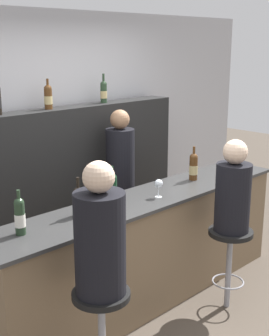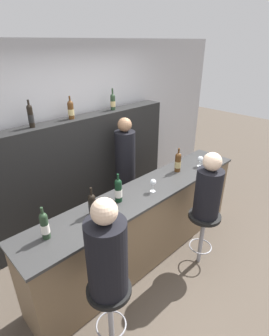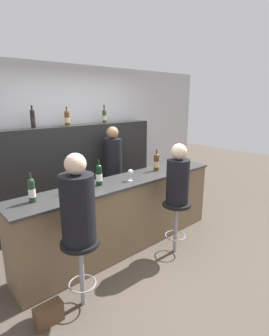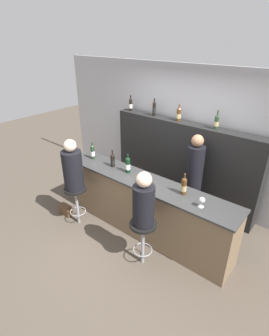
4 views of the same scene
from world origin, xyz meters
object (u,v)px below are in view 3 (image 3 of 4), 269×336
(wine_bottle_counter_0, at_px, (32,190))
(guest_seated_left, at_px, (78,205))
(wine_bottle_counter_1, at_px, (75,182))
(bar_stool_right, at_px, (176,214))
(wine_glass_1, at_px, (177,162))
(wine_bottle_backbar_1, at_px, (33,119))
(wine_bottle_backbar_2, at_px, (67,118))
(wine_bottle_counter_3, at_px, (156,162))
(handbag, at_px, (49,314))
(wine_bottle_counter_2, at_px, (99,175))
(wine_bottle_backbar_3, at_px, (104,116))
(bartender, at_px, (113,177))
(wine_glass_0, at_px, (131,172))
(bar_stool_left, at_px, (81,255))
(guest_seated_right, at_px, (178,177))

(wine_bottle_counter_0, xyz_separation_m, guest_seated_left, (0.19, -0.61, -0.03))
(wine_bottle_counter_1, relative_size, bar_stool_right, 0.42)
(wine_glass_1, bearing_deg, wine_bottle_backbar_1, 143.27)
(wine_bottle_counter_1, relative_size, wine_bottle_backbar_2, 1.04)
(wine_glass_1, height_order, guest_seated_left, guest_seated_left)
(wine_bottle_backbar_1, height_order, bar_stool_right, wine_bottle_backbar_1)
(wine_bottle_counter_1, height_order, wine_bottle_backbar_1, wine_bottle_backbar_1)
(wine_bottle_counter_3, relative_size, handbag, 1.26)
(wine_bottle_counter_2, distance_m, wine_bottle_backbar_3, 1.61)
(bartender, bearing_deg, wine_bottle_backbar_3, 73.01)
(wine_bottle_counter_0, distance_m, guest_seated_left, 0.64)
(wine_bottle_counter_3, relative_size, wine_glass_1, 2.20)
(wine_glass_0, bearing_deg, guest_seated_left, -155.42)
(guest_seated_left, bearing_deg, handbag, 180.00)
(wine_bottle_backbar_1, distance_m, handbag, 2.54)
(wine_glass_0, bearing_deg, wine_bottle_counter_2, 163.47)
(wine_bottle_counter_3, xyz_separation_m, wine_glass_0, (-0.62, -0.12, -0.02))
(wine_bottle_counter_2, height_order, handbag, wine_bottle_counter_2)
(wine_bottle_backbar_3, bearing_deg, handbag, -137.72)
(bar_stool_left, bearing_deg, wine_bottle_backbar_3, 48.32)
(handbag, bearing_deg, wine_bottle_counter_0, 73.90)
(wine_bottle_counter_2, height_order, wine_bottle_counter_3, wine_bottle_counter_2)
(wine_bottle_counter_2, bearing_deg, wine_bottle_backbar_1, 105.79)
(guest_seated_right, bearing_deg, wine_bottle_backbar_3, 86.08)
(handbag, bearing_deg, wine_bottle_backbar_3, 42.28)
(wine_bottle_counter_2, relative_size, wine_bottle_counter_3, 1.00)
(bar_stool_right, xyz_separation_m, guest_seated_right, (-0.00, 0.00, 0.51))
(wine_bottle_counter_1, distance_m, bar_stool_right, 1.41)
(wine_bottle_counter_0, height_order, wine_bottle_backbar_2, wine_bottle_backbar_2)
(wine_bottle_counter_3, distance_m, wine_glass_0, 0.64)
(wine_bottle_backbar_3, distance_m, wine_glass_0, 1.52)
(wine_bottle_counter_1, bearing_deg, wine_bottle_backbar_3, 42.38)
(bar_stool_left, relative_size, handbag, 2.78)
(guest_seated_right, xyz_separation_m, handbag, (-1.82, 0.00, -0.97))
(wine_bottle_counter_3, distance_m, wine_bottle_backbar_2, 1.56)
(wine_bottle_counter_0, relative_size, handbag, 1.23)
(wine_bottle_counter_2, xyz_separation_m, bar_stool_left, (-0.65, -0.61, -0.56))
(wine_glass_1, bearing_deg, wine_bottle_counter_2, 174.90)
(wine_bottle_counter_3, relative_size, bar_stool_left, 0.45)
(wine_glass_0, relative_size, bar_stool_right, 0.22)
(guest_seated_left, bearing_deg, wine_bottle_counter_2, 43.21)
(guest_seated_left, bearing_deg, bartender, 43.62)
(wine_bottle_backbar_2, bearing_deg, wine_glass_0, -80.84)
(wine_bottle_backbar_2, bearing_deg, bartender, -32.41)
(wine_bottle_counter_0, bearing_deg, guest_seated_left, -72.49)
(wine_bottle_counter_2, distance_m, bar_stool_left, 1.06)
(wine_bottle_counter_3, distance_m, wine_bottle_backbar_3, 1.32)
(wine_bottle_backbar_2, height_order, handbag, wine_bottle_backbar_2)
(wine_bottle_backbar_3, relative_size, bartender, 0.19)
(guest_seated_left, bearing_deg, wine_glass_1, 13.49)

